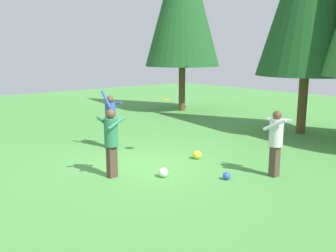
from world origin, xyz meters
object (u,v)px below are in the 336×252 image
object	(u,v)px
person_bystander	(111,137)
ball_yellow	(197,155)
ball_white	(163,172)
frisbee	(166,99)
person_catcher	(276,138)
ball_blue	(227,176)
person_thrower	(111,117)

from	to	relation	value
person_bystander	ball_yellow	bearing A→B (deg)	-18.31
person_bystander	ball_white	bearing A→B (deg)	-54.08
ball_white	frisbee	bearing A→B (deg)	137.93
person_catcher	person_bystander	bearing A→B (deg)	33.27
person_bystander	ball_yellow	distance (m)	2.91
person_catcher	person_bystander	xyz separation A→B (m)	(-2.61, -3.16, 0.02)
person_catcher	ball_yellow	size ratio (longest dim) A/B	6.59
frisbee	person_catcher	bearing A→B (deg)	17.16
person_bystander	ball_blue	size ratio (longest dim) A/B	8.70
person_thrower	ball_white	world-z (taller)	person_thrower
ball_yellow	ball_white	world-z (taller)	ball_yellow
ball_white	ball_blue	xyz separation A→B (m)	(1.16, 1.07, -0.02)
frisbee	ball_blue	xyz separation A→B (m)	(2.52, -0.15, -1.65)
person_thrower	person_catcher	xyz separation A→B (m)	(5.07, 1.65, -0.04)
person_catcher	ball_yellow	distance (m)	2.55
person_thrower	person_catcher	distance (m)	5.33
person_catcher	frisbee	world-z (taller)	frisbee
ball_blue	ball_white	bearing A→B (deg)	-137.35
person_bystander	ball_blue	xyz separation A→B (m)	(2.01, 2.04, -0.92)
person_thrower	person_catcher	world-z (taller)	person_thrower
person_thrower	frisbee	bearing A→B (deg)	-0.00
frisbee	ball_blue	distance (m)	3.01
person_thrower	ball_yellow	xyz separation A→B (m)	(2.71, 1.25, -0.91)
person_bystander	frisbee	distance (m)	2.37
person_bystander	ball_yellow	xyz separation A→B (m)	(0.25, 2.76, -0.90)
person_catcher	ball_yellow	world-z (taller)	person_catcher
person_bystander	person_catcher	bearing A→B (deg)	-52.65
person_thrower	frisbee	distance (m)	2.18
ball_yellow	person_catcher	bearing A→B (deg)	9.68
person_bystander	ball_white	distance (m)	1.57
person_thrower	frisbee	xyz separation A→B (m)	(1.95, 0.69, 0.71)
ball_white	person_thrower	bearing A→B (deg)	170.85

